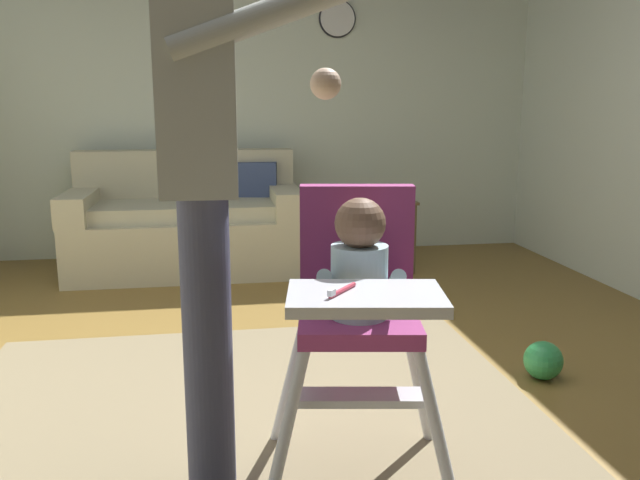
% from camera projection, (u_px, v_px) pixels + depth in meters
% --- Properties ---
extents(ground, '(6.14, 7.25, 0.10)m').
position_uv_depth(ground, '(302.00, 413.00, 2.67)').
color(ground, olive).
extents(wall_far, '(5.34, 0.06, 2.52)m').
position_uv_depth(wall_far, '(253.00, 97.00, 5.17)').
color(wall_far, silver).
rests_on(wall_far, ground).
extents(area_rug, '(2.32, 2.72, 0.01)m').
position_uv_depth(area_rug, '(250.00, 465.00, 2.18)').
color(area_rug, '#867758').
rests_on(area_rug, ground).
extents(couch, '(1.64, 0.86, 0.86)m').
position_uv_depth(couch, '(187.00, 225.00, 4.77)').
color(couch, beige).
rests_on(couch, ground).
extents(high_chair, '(0.69, 0.79, 0.95)m').
position_uv_depth(high_chair, '(359.00, 288.00, 1.97)').
color(high_chair, silver).
rests_on(high_chair, ground).
extents(adult_standing, '(0.51, 0.51, 1.73)m').
position_uv_depth(adult_standing, '(205.00, 180.00, 1.84)').
color(adult_standing, '#41445E').
rests_on(adult_standing, ground).
extents(toy_ball_second, '(0.17, 0.17, 0.17)m').
position_uv_depth(toy_ball_second, '(543.00, 360.00, 2.87)').
color(toy_ball_second, green).
rests_on(toy_ball_second, ground).
extents(side_table, '(0.40, 0.40, 0.52)m').
position_uv_depth(side_table, '(384.00, 218.00, 4.76)').
color(side_table, brown).
rests_on(side_table, ground).
extents(sippy_cup, '(0.07, 0.07, 0.10)m').
position_uv_depth(sippy_cup, '(392.00, 192.00, 4.73)').
color(sippy_cup, gold).
rests_on(sippy_cup, side_table).
extents(wall_clock, '(0.29, 0.04, 0.29)m').
position_uv_depth(wall_clock, '(337.00, 19.00, 5.11)').
color(wall_clock, white).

